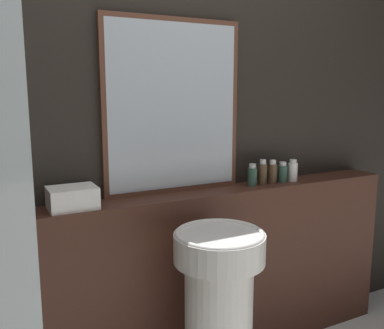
{
  "coord_description": "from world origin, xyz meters",
  "views": [
    {
      "loc": [
        -0.98,
        -0.66,
        1.49
      ],
      "look_at": [
        -0.04,
        1.14,
        1.13
      ],
      "focal_mm": 40.0,
      "sensor_mm": 36.0,
      "label": 1
    }
  ],
  "objects_px": {
    "body_wash_bottle": "(283,173)",
    "mirror": "(173,107)",
    "shampoo_bottle": "(252,176)",
    "hand_soap_bottle": "(293,171)",
    "towel_stack": "(72,198)",
    "conditioner_bottle": "(263,173)",
    "pedestal_sink": "(219,313)",
    "lotion_bottle": "(272,173)"
  },
  "relations": [
    {
      "from": "body_wash_bottle",
      "to": "hand_soap_bottle",
      "type": "distance_m",
      "value": 0.08
    },
    {
      "from": "towel_stack",
      "to": "conditioner_bottle",
      "type": "bearing_deg",
      "value": 0.0
    },
    {
      "from": "pedestal_sink",
      "to": "lotion_bottle",
      "type": "relative_size",
      "value": 6.43
    },
    {
      "from": "towel_stack",
      "to": "shampoo_bottle",
      "type": "height_order",
      "value": "shampoo_bottle"
    },
    {
      "from": "conditioner_bottle",
      "to": "lotion_bottle",
      "type": "xyz_separation_m",
      "value": [
        0.07,
        -0.0,
        -0.0
      ]
    },
    {
      "from": "mirror",
      "to": "towel_stack",
      "type": "distance_m",
      "value": 0.67
    },
    {
      "from": "pedestal_sink",
      "to": "mirror",
      "type": "bearing_deg",
      "value": 91.61
    },
    {
      "from": "towel_stack",
      "to": "body_wash_bottle",
      "type": "xyz_separation_m",
      "value": [
        1.2,
        0.0,
        0.01
      ]
    },
    {
      "from": "hand_soap_bottle",
      "to": "mirror",
      "type": "bearing_deg",
      "value": 173.68
    },
    {
      "from": "mirror",
      "to": "shampoo_bottle",
      "type": "xyz_separation_m",
      "value": [
        0.44,
        -0.08,
        -0.38
      ]
    },
    {
      "from": "towel_stack",
      "to": "hand_soap_bottle",
      "type": "bearing_deg",
      "value": 0.0
    },
    {
      "from": "pedestal_sink",
      "to": "body_wash_bottle",
      "type": "bearing_deg",
      "value": 29.51
    },
    {
      "from": "shampoo_bottle",
      "to": "hand_soap_bottle",
      "type": "xyz_separation_m",
      "value": [
        0.29,
        -0.0,
        0.0
      ]
    },
    {
      "from": "towel_stack",
      "to": "hand_soap_bottle",
      "type": "relative_size",
      "value": 1.68
    },
    {
      "from": "shampoo_bottle",
      "to": "lotion_bottle",
      "type": "bearing_deg",
      "value": -0.0
    },
    {
      "from": "towel_stack",
      "to": "hand_soap_bottle",
      "type": "distance_m",
      "value": 1.27
    },
    {
      "from": "towel_stack",
      "to": "conditioner_bottle",
      "type": "distance_m",
      "value": 1.06
    },
    {
      "from": "lotion_bottle",
      "to": "hand_soap_bottle",
      "type": "bearing_deg",
      "value": 0.0
    },
    {
      "from": "pedestal_sink",
      "to": "hand_soap_bottle",
      "type": "distance_m",
      "value": 0.97
    },
    {
      "from": "mirror",
      "to": "pedestal_sink",
      "type": "bearing_deg",
      "value": -88.39
    },
    {
      "from": "towel_stack",
      "to": "lotion_bottle",
      "type": "relative_size",
      "value": 1.57
    },
    {
      "from": "body_wash_bottle",
      "to": "towel_stack",
      "type": "bearing_deg",
      "value": 180.0
    },
    {
      "from": "pedestal_sink",
      "to": "conditioner_bottle",
      "type": "distance_m",
      "value": 0.82
    },
    {
      "from": "pedestal_sink",
      "to": "mirror",
      "type": "xyz_separation_m",
      "value": [
        -0.01,
        0.44,
        0.92
      ]
    },
    {
      "from": "mirror",
      "to": "body_wash_bottle",
      "type": "height_order",
      "value": "mirror"
    },
    {
      "from": "shampoo_bottle",
      "to": "hand_soap_bottle",
      "type": "height_order",
      "value": "hand_soap_bottle"
    },
    {
      "from": "mirror",
      "to": "shampoo_bottle",
      "type": "distance_m",
      "value": 0.59
    },
    {
      "from": "body_wash_bottle",
      "to": "mirror",
      "type": "bearing_deg",
      "value": 172.96
    },
    {
      "from": "pedestal_sink",
      "to": "hand_soap_bottle",
      "type": "relative_size",
      "value": 6.85
    },
    {
      "from": "mirror",
      "to": "towel_stack",
      "type": "xyz_separation_m",
      "value": [
        -0.54,
        -0.08,
        -0.39
      ]
    },
    {
      "from": "pedestal_sink",
      "to": "shampoo_bottle",
      "type": "distance_m",
      "value": 0.78
    },
    {
      "from": "towel_stack",
      "to": "mirror",
      "type": "bearing_deg",
      "value": 8.48
    },
    {
      "from": "towel_stack",
      "to": "conditioner_bottle",
      "type": "xyz_separation_m",
      "value": [
        1.06,
        0.0,
        0.02
      ]
    },
    {
      "from": "towel_stack",
      "to": "lotion_bottle",
      "type": "distance_m",
      "value": 1.13
    },
    {
      "from": "shampoo_bottle",
      "to": "conditioner_bottle",
      "type": "relative_size",
      "value": 0.87
    },
    {
      "from": "shampoo_bottle",
      "to": "hand_soap_bottle",
      "type": "distance_m",
      "value": 0.29
    },
    {
      "from": "mirror",
      "to": "body_wash_bottle",
      "type": "bearing_deg",
      "value": -7.04
    },
    {
      "from": "towel_stack",
      "to": "shampoo_bottle",
      "type": "relative_size",
      "value": 1.72
    },
    {
      "from": "lotion_bottle",
      "to": "body_wash_bottle",
      "type": "height_order",
      "value": "lotion_bottle"
    },
    {
      "from": "pedestal_sink",
      "to": "conditioner_bottle",
      "type": "xyz_separation_m",
      "value": [
        0.5,
        0.36,
        0.54
      ]
    },
    {
      "from": "shampoo_bottle",
      "to": "body_wash_bottle",
      "type": "height_order",
      "value": "shampoo_bottle"
    },
    {
      "from": "towel_stack",
      "to": "shampoo_bottle",
      "type": "bearing_deg",
      "value": 0.0
    }
  ]
}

